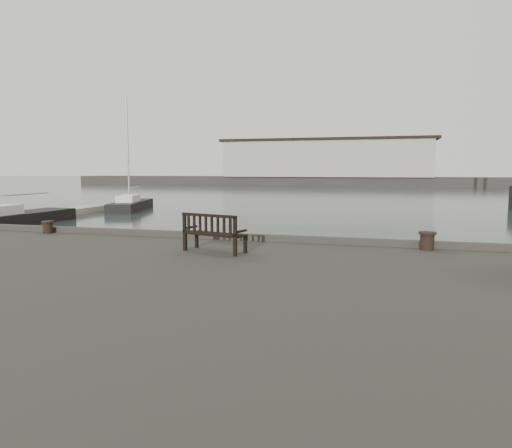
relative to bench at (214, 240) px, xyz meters
The scene contains 7 objects.
ground 3.00m from the bench, 102.69° to the left, with size 400.00×400.00×0.00m, color black.
breakwater 94.46m from the bench, 93.08° to the left, with size 140.00×9.50×12.20m.
bench is the anchor object (origin of this frame).
bollard_left 6.82m from the bench, 164.77° to the left, with size 0.39×0.39×0.41m, color black.
bollard_right 5.62m from the bench, 18.61° to the left, with size 0.45×0.45×0.48m, color black.
yacht_c 23.41m from the bench, 146.01° to the left, with size 2.90×10.56×13.97m.
yacht_d 31.50m from the bench, 124.54° to the left, with size 4.33×8.53×10.56m.
Camera 1 is at (4.64, -13.18, 3.68)m, focal length 32.00 mm.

